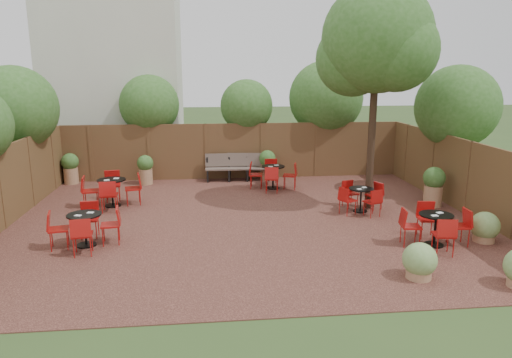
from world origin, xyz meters
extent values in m
plane|color=#354F23|center=(0.00, 0.00, 0.00)|extent=(80.00, 80.00, 0.00)
cube|color=#351C16|center=(0.00, 0.00, 0.01)|extent=(12.00, 10.00, 0.02)
cube|color=brown|center=(0.00, 5.00, 1.00)|extent=(12.00, 0.08, 2.00)
cube|color=brown|center=(-6.00, 0.00, 1.00)|extent=(0.08, 10.00, 2.00)
cube|color=brown|center=(6.00, 0.00, 1.00)|extent=(0.08, 10.00, 2.00)
cube|color=beige|center=(-4.50, 8.00, 4.00)|extent=(5.00, 4.00, 8.00)
sphere|color=#2F5B1D|center=(-6.60, 3.00, 2.75)|extent=(2.49, 2.49, 2.49)
sphere|color=#2F5B1D|center=(-3.00, 5.70, 2.64)|extent=(2.12, 2.12, 2.12)
sphere|color=#2F5B1D|center=(0.50, 5.60, 2.57)|extent=(1.91, 1.91, 1.91)
sphere|color=#2F5B1D|center=(3.50, 5.80, 2.83)|extent=(2.76, 2.76, 2.76)
sphere|color=#2F5B1D|center=(6.60, 2.00, 2.75)|extent=(2.51, 2.51, 2.51)
cylinder|color=black|center=(3.56, 0.86, 2.47)|extent=(0.26, 0.26, 4.90)
sphere|color=#2F5B1D|center=(3.56, 0.86, 4.67)|extent=(2.92, 2.92, 2.92)
sphere|color=#2F5B1D|center=(3.06, 1.26, 4.13)|extent=(2.05, 2.05, 2.05)
sphere|color=#2F5B1D|center=(3.96, 0.46, 4.33)|extent=(2.14, 2.14, 2.14)
cube|color=brown|center=(-0.28, 4.55, 0.46)|extent=(1.54, 0.49, 0.05)
cube|color=brown|center=(-0.28, 4.75, 0.74)|extent=(1.54, 0.14, 0.46)
cube|color=black|center=(-0.98, 4.55, 0.22)|extent=(0.07, 0.46, 0.41)
cube|color=black|center=(0.41, 4.55, 0.22)|extent=(0.07, 0.46, 0.41)
cube|color=brown|center=(0.49, 4.55, 0.46)|extent=(1.59, 0.66, 0.05)
cube|color=brown|center=(0.49, 4.75, 0.74)|extent=(1.54, 0.32, 0.46)
cube|color=black|center=(-0.20, 4.55, 0.22)|extent=(0.12, 0.47, 0.41)
cube|color=black|center=(1.19, 4.55, 0.22)|extent=(0.12, 0.47, 0.41)
cylinder|color=black|center=(4.00, -2.24, 0.03)|extent=(0.43, 0.43, 0.03)
cylinder|color=black|center=(4.00, -2.24, 0.38)|extent=(0.05, 0.05, 0.68)
cylinder|color=black|center=(4.00, -2.24, 0.73)|extent=(0.74, 0.74, 0.03)
cube|color=white|center=(4.12, -2.16, 0.75)|extent=(0.14, 0.10, 0.01)
cube|color=white|center=(3.91, -2.35, 0.75)|extent=(0.14, 0.10, 0.01)
cylinder|color=black|center=(3.20, 0.46, 0.03)|extent=(0.39, 0.39, 0.03)
cylinder|color=black|center=(3.20, 0.46, 0.35)|extent=(0.04, 0.04, 0.62)
cylinder|color=black|center=(3.20, 0.46, 0.67)|extent=(0.67, 0.67, 0.03)
cube|color=white|center=(3.31, 0.53, 0.69)|extent=(0.14, 0.12, 0.01)
cube|color=white|center=(3.12, 0.35, 0.69)|extent=(0.14, 0.12, 0.01)
cylinder|color=black|center=(-3.71, 1.73, 0.04)|extent=(0.46, 0.46, 0.03)
cylinder|color=black|center=(-3.71, 1.73, 0.41)|extent=(0.05, 0.05, 0.74)
cylinder|color=black|center=(-3.71, 1.73, 0.79)|extent=(0.80, 0.80, 0.03)
cube|color=white|center=(-3.58, 1.81, 0.81)|extent=(0.17, 0.13, 0.02)
cube|color=white|center=(-3.81, 1.60, 0.81)|extent=(0.17, 0.13, 0.02)
cylinder|color=black|center=(1.17, 3.32, 0.04)|extent=(0.44, 0.44, 0.03)
cylinder|color=black|center=(1.17, 3.32, 0.39)|extent=(0.05, 0.05, 0.71)
cylinder|color=black|center=(1.17, 3.32, 0.76)|extent=(0.77, 0.77, 0.03)
cube|color=white|center=(1.29, 3.40, 0.78)|extent=(0.15, 0.12, 0.02)
cube|color=white|center=(1.07, 3.20, 0.78)|extent=(0.15, 0.12, 0.02)
cylinder|color=black|center=(-3.70, -1.44, 0.03)|extent=(0.43, 0.43, 0.03)
cylinder|color=black|center=(-3.70, -1.44, 0.38)|extent=(0.05, 0.05, 0.69)
cylinder|color=black|center=(-3.70, -1.44, 0.74)|extent=(0.74, 0.74, 0.03)
cube|color=white|center=(-3.58, -1.36, 0.76)|extent=(0.15, 0.12, 0.01)
cube|color=white|center=(-3.79, -1.56, 0.76)|extent=(0.15, 0.12, 0.01)
cylinder|color=#9D704E|center=(-3.08, 4.36, 0.28)|extent=(0.46, 0.46, 0.52)
sphere|color=#2F5B1D|center=(-3.08, 4.36, 0.75)|extent=(0.55, 0.55, 0.55)
cylinder|color=#9D704E|center=(1.14, 4.60, 0.30)|extent=(0.48, 0.48, 0.55)
sphere|color=#2F5B1D|center=(1.14, 4.60, 0.79)|extent=(0.58, 0.58, 0.58)
cylinder|color=#9D704E|center=(-5.65, 4.70, 0.30)|extent=(0.48, 0.48, 0.55)
sphere|color=#2F5B1D|center=(-5.65, 4.70, 0.79)|extent=(0.58, 0.58, 0.58)
cylinder|color=#9D704E|center=(5.44, 0.78, 0.32)|extent=(0.52, 0.52, 0.59)
sphere|color=#2F5B1D|center=(5.44, 0.78, 0.85)|extent=(0.62, 0.62, 0.62)
cylinder|color=#9D704E|center=(2.92, -3.83, 0.13)|extent=(0.47, 0.47, 0.21)
sphere|color=#6C8F4A|center=(2.92, -3.83, 0.39)|extent=(0.64, 0.64, 0.64)
cylinder|color=#9D704E|center=(5.25, -2.12, 0.13)|extent=(0.47, 0.47, 0.21)
sphere|color=#6C8F4A|center=(5.25, -2.12, 0.39)|extent=(0.64, 0.64, 0.64)
camera|label=1|loc=(-0.97, -11.63, 3.81)|focal=32.94mm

